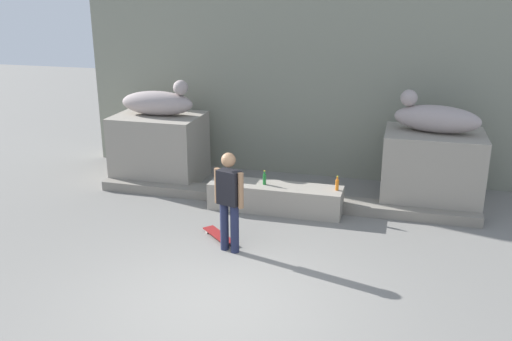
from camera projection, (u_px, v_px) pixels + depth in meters
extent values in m
plane|color=slate|center=(218.00, 301.00, 7.75)|extent=(40.00, 40.00, 0.00)
cube|color=gray|center=(304.00, 50.00, 12.37)|extent=(10.02, 0.60, 5.58)
cube|color=gray|center=(160.00, 148.00, 12.32)|extent=(1.85, 1.38, 1.48)
cube|color=gray|center=(432.00, 169.00, 10.90)|extent=(1.85, 1.38, 1.48)
ellipsoid|color=#A49593|center=(157.00, 103.00, 12.01)|extent=(1.61, 0.60, 0.52)
sphere|color=#A49593|center=(181.00, 88.00, 11.77)|extent=(0.32, 0.32, 0.32)
ellipsoid|color=#A49593|center=(437.00, 119.00, 10.59)|extent=(1.68, 0.85, 0.52)
sphere|color=#A49593|center=(409.00, 98.00, 10.70)|extent=(0.32, 0.32, 0.32)
cube|color=gray|center=(275.00, 198.00, 10.77)|extent=(2.56, 0.62, 0.52)
cylinder|color=#1E233F|center=(235.00, 229.00, 9.04)|extent=(0.14, 0.14, 0.82)
cylinder|color=#1E233F|center=(224.00, 226.00, 9.14)|extent=(0.14, 0.14, 0.82)
cube|color=black|center=(229.00, 187.00, 8.87)|extent=(0.40, 0.29, 0.56)
sphere|color=#8C6647|center=(228.00, 160.00, 8.73)|extent=(0.23, 0.23, 0.23)
cylinder|color=#8C6647|center=(241.00, 191.00, 8.76)|extent=(0.09, 0.09, 0.58)
cylinder|color=#8C6647|center=(217.00, 186.00, 8.99)|extent=(0.09, 0.09, 0.58)
cube|color=maroon|center=(219.00, 235.00, 9.62)|extent=(0.72, 0.69, 0.02)
cylinder|color=white|center=(207.00, 232.00, 9.84)|extent=(0.06, 0.06, 0.06)
cylinder|color=white|center=(214.00, 230.00, 9.91)|extent=(0.06, 0.06, 0.06)
cylinder|color=white|center=(224.00, 245.00, 9.36)|extent=(0.06, 0.06, 0.06)
cylinder|color=white|center=(231.00, 243.00, 9.43)|extent=(0.06, 0.06, 0.06)
cylinder|color=orange|center=(337.00, 185.00, 10.40)|extent=(0.07, 0.07, 0.20)
cylinder|color=orange|center=(337.00, 178.00, 10.36)|extent=(0.03, 0.03, 0.06)
cylinder|color=yellow|center=(337.00, 176.00, 10.35)|extent=(0.04, 0.04, 0.01)
cylinder|color=#194C99|center=(220.00, 177.00, 10.82)|extent=(0.08, 0.08, 0.21)
cylinder|color=#194C99|center=(220.00, 170.00, 10.78)|extent=(0.03, 0.03, 0.06)
cylinder|color=yellow|center=(220.00, 169.00, 10.77)|extent=(0.04, 0.04, 0.01)
cylinder|color=#1E722D|center=(264.00, 179.00, 10.70)|extent=(0.06, 0.06, 0.21)
cylinder|color=#1E722D|center=(264.00, 173.00, 10.66)|extent=(0.03, 0.03, 0.06)
cylinder|color=yellow|center=(264.00, 171.00, 10.65)|extent=(0.03, 0.03, 0.01)
cube|color=gray|center=(279.00, 199.00, 11.16)|extent=(7.58, 0.50, 0.20)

